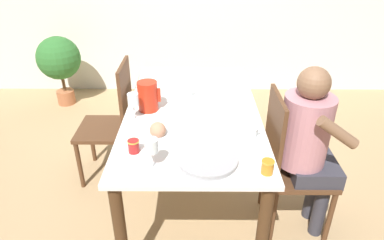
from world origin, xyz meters
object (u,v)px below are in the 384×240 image
at_px(chair_person_side, 288,163).
at_px(jam_jar_red, 134,146).
at_px(serving_tray, 207,160).
at_px(wine_glass_water, 133,101).
at_px(potted_plant, 59,60).
at_px(chair_opposite, 114,121).
at_px(red_pitcher, 148,96).
at_px(person_seated, 309,141).
at_px(wine_glass_juice, 151,147).
at_px(teacup_near_person, 250,133).
at_px(bread_plate, 158,132).
at_px(teacup_across, 187,93).
at_px(jam_jar_amber, 268,166).

distance_m(chair_person_side, jam_jar_red, 1.02).
bearing_deg(serving_tray, jam_jar_red, 166.87).
bearing_deg(wine_glass_water, serving_tray, -46.05).
bearing_deg(potted_plant, serving_tray, -54.38).
xyz_separation_m(chair_opposite, red_pitcher, (0.33, -0.29, 0.35)).
height_order(person_seated, wine_glass_juice, person_seated).
height_order(chair_person_side, wine_glass_juice, chair_person_side).
xyz_separation_m(chair_opposite, wine_glass_juice, (0.43, -0.94, 0.37)).
height_order(chair_person_side, teacup_near_person, chair_person_side).
bearing_deg(chair_opposite, red_pitcher, -131.10).
relative_size(chair_opposite, wine_glass_water, 5.52).
xyz_separation_m(chair_person_side, jam_jar_red, (-0.95, -0.25, 0.29)).
xyz_separation_m(person_seated, serving_tray, (-0.64, -0.31, 0.08)).
relative_size(bread_plate, potted_plant, 0.28).
distance_m(wine_glass_water, bread_plate, 0.30).
height_order(chair_person_side, bread_plate, chair_person_side).
xyz_separation_m(person_seated, teacup_across, (-0.76, 0.53, 0.09)).
distance_m(person_seated, jam_jar_red, 1.07).
height_order(chair_opposite, bread_plate, chair_opposite).
relative_size(person_seated, jam_jar_amber, 15.81).
height_order(teacup_across, potted_plant, teacup_across).
relative_size(wine_glass_water, teacup_near_person, 1.26).
relative_size(red_pitcher, bread_plate, 0.90).
xyz_separation_m(chair_opposite, serving_tray, (0.72, -0.90, 0.26)).
height_order(chair_opposite, person_seated, person_seated).
xyz_separation_m(red_pitcher, wine_glass_water, (-0.08, -0.13, 0.03)).
height_order(red_pitcher, jam_jar_amber, red_pitcher).
distance_m(chair_person_side, jam_jar_amber, 0.58).
bearing_deg(wine_glass_juice, red_pitcher, 98.52).
height_order(bread_plate, jam_jar_red, bread_plate).
bearing_deg(chair_opposite, jam_jar_amber, -134.23).
relative_size(person_seated, potted_plant, 1.45).
relative_size(chair_person_side, teacup_near_person, 6.94).
height_order(chair_person_side, jam_jar_amber, chair_person_side).
xyz_separation_m(teacup_across, potted_plant, (-1.50, 1.43, -0.24)).
height_order(teacup_across, bread_plate, bread_plate).
distance_m(teacup_near_person, bread_plate, 0.55).
bearing_deg(teacup_near_person, wine_glass_juice, -150.67).
bearing_deg(jam_jar_amber, teacup_across, 114.45).
bearing_deg(chair_person_side, jam_jar_red, -75.48).
height_order(bread_plate, jam_jar_amber, bread_plate).
bearing_deg(wine_glass_water, chair_person_side, -7.75).
height_order(person_seated, red_pitcher, person_seated).
bearing_deg(bread_plate, person_seated, 3.24).
xyz_separation_m(person_seated, jam_jar_amber, (-0.34, -0.40, 0.10)).
bearing_deg(bread_plate, jam_jar_amber, -30.82).
bearing_deg(bread_plate, teacup_across, 74.18).
relative_size(chair_opposite, potted_plant, 1.21).
bearing_deg(serving_tray, wine_glass_water, 133.95).
xyz_separation_m(wine_glass_water, serving_tray, (0.46, -0.48, -0.12)).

